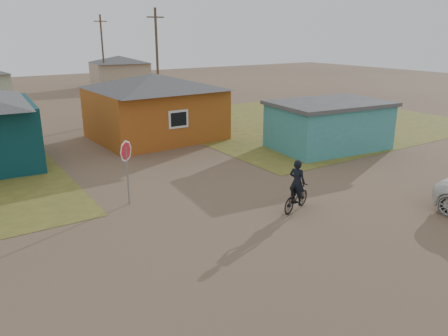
% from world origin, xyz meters
% --- Properties ---
extents(ground, '(120.00, 120.00, 0.00)m').
position_xyz_m(ground, '(0.00, 0.00, 0.00)').
color(ground, brown).
extents(grass_ne, '(20.00, 18.00, 0.00)m').
position_xyz_m(grass_ne, '(14.00, 13.00, 0.01)').
color(grass_ne, olive).
rests_on(grass_ne, ground).
extents(house_yellow, '(7.72, 6.76, 3.90)m').
position_xyz_m(house_yellow, '(2.50, 14.00, 2.00)').
color(house_yellow, '#A55219').
rests_on(house_yellow, ground).
extents(shed_turquoise, '(6.71, 4.93, 2.60)m').
position_xyz_m(shed_turquoise, '(9.50, 6.50, 1.31)').
color(shed_turquoise, teal).
rests_on(shed_turquoise, ground).
extents(house_beige_east, '(6.95, 6.05, 3.60)m').
position_xyz_m(house_beige_east, '(10.00, 40.00, 1.86)').
color(house_beige_east, tan).
rests_on(house_beige_east, ground).
extents(utility_pole_near, '(1.40, 0.20, 8.00)m').
position_xyz_m(utility_pole_near, '(6.50, 22.00, 4.14)').
color(utility_pole_near, brown).
rests_on(utility_pole_near, ground).
extents(utility_pole_far, '(1.40, 0.20, 8.00)m').
position_xyz_m(utility_pole_far, '(7.50, 38.00, 4.14)').
color(utility_pole_far, brown).
rests_on(utility_pole_far, ground).
extents(stop_sign, '(0.78, 0.29, 2.48)m').
position_xyz_m(stop_sign, '(-2.96, 4.64, 1.82)').
color(stop_sign, gray).
rests_on(stop_sign, ground).
extents(cyclist, '(1.76, 1.02, 1.92)m').
position_xyz_m(cyclist, '(1.90, 0.72, 0.70)').
color(cyclist, black).
rests_on(cyclist, ground).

